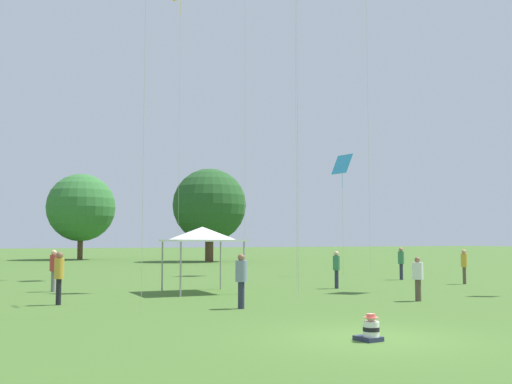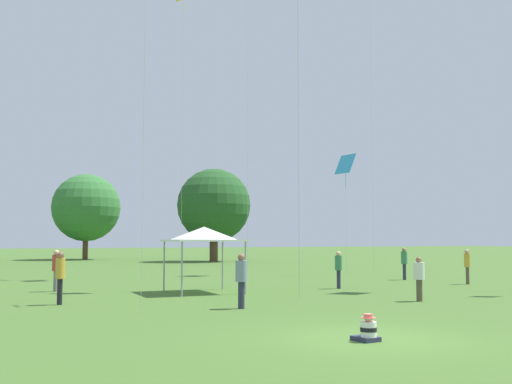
% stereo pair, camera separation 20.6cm
% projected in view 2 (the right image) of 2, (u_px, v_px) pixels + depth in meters
% --- Properties ---
extents(ground_plane, '(300.00, 300.00, 0.00)m').
position_uv_depth(ground_plane, '(371.00, 339.00, 13.32)').
color(ground_plane, '#426628').
extents(seated_toddler, '(0.50, 0.59, 0.60)m').
position_uv_depth(seated_toddler, '(368.00, 330.00, 12.97)').
color(seated_toddler, '#282D47').
rests_on(seated_toddler, ground).
extents(person_standing_0, '(0.54, 0.54, 1.58)m').
position_uv_depth(person_standing_0, '(419.00, 275.00, 21.44)').
color(person_standing_0, brown).
rests_on(person_standing_0, ground).
extents(person_standing_1, '(0.45, 0.45, 1.79)m').
position_uv_depth(person_standing_1, '(60.00, 273.00, 20.33)').
color(person_standing_1, black).
rests_on(person_standing_1, ground).
extents(person_standing_2, '(0.34, 0.34, 1.72)m').
position_uv_depth(person_standing_2, '(467.00, 263.00, 29.60)').
color(person_standing_2, brown).
rests_on(person_standing_2, ground).
extents(person_standing_3, '(0.46, 0.46, 1.77)m').
position_uv_depth(person_standing_3, '(404.00, 260.00, 32.84)').
color(person_standing_3, '#282D42').
rests_on(person_standing_3, ground).
extents(person_standing_4, '(0.42, 0.42, 1.77)m').
position_uv_depth(person_standing_4, '(56.00, 266.00, 25.47)').
color(person_standing_4, slate).
rests_on(person_standing_4, ground).
extents(person_standing_5, '(0.40, 0.40, 1.75)m').
position_uv_depth(person_standing_5, '(241.00, 276.00, 19.17)').
color(person_standing_5, '#282D42').
rests_on(person_standing_5, ground).
extents(person_standing_6, '(0.34, 0.34, 1.68)m').
position_uv_depth(person_standing_6, '(339.00, 266.00, 26.98)').
color(person_standing_6, '#282D42').
rests_on(person_standing_6, ground).
extents(canopy_tent, '(3.00, 3.00, 2.74)m').
position_uv_depth(canopy_tent, '(204.00, 234.00, 25.04)').
color(canopy_tent, white).
rests_on(canopy_tent, ground).
extents(kite_4, '(0.75, 1.01, 17.75)m').
position_uv_depth(kite_4, '(183.00, 5.00, 36.48)').
color(kite_4, yellow).
rests_on(kite_4, ground).
extents(kite_7, '(0.84, 1.44, 7.51)m').
position_uv_depth(kite_7, '(345.00, 165.00, 37.17)').
color(kite_7, '#339EDB').
rests_on(kite_7, ground).
extents(distant_tree_0, '(7.49, 7.49, 9.50)m').
position_uv_depth(distant_tree_0, '(86.00, 208.00, 66.51)').
color(distant_tree_0, brown).
rests_on(distant_tree_0, ground).
extents(distant_tree_3, '(7.43, 7.43, 9.39)m').
position_uv_depth(distant_tree_3, '(214.00, 205.00, 60.56)').
color(distant_tree_3, brown).
rests_on(distant_tree_3, ground).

